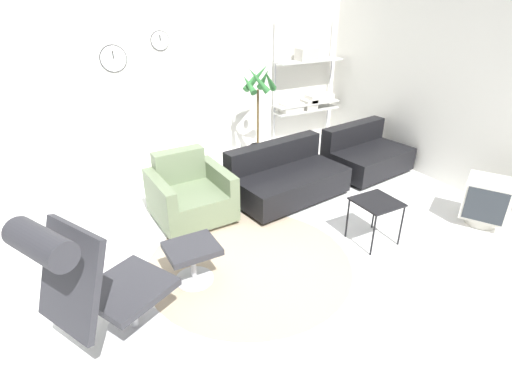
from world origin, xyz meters
TOP-DOWN VIEW (x-y plane):
  - ground_plane at (0.00, 0.00)m, footprint 12.00×12.00m
  - wall_back at (-0.00, 2.81)m, footprint 12.00×0.09m
  - wall_right at (3.31, 0.00)m, footprint 0.06×12.00m
  - round_rug at (-0.00, -0.12)m, footprint 2.04×2.04m
  - lounge_chair at (-1.46, -0.55)m, footprint 1.06×0.89m
  - ottoman at (-0.57, -0.10)m, footprint 0.47×0.40m
  - armchair_red at (-0.18, 1.01)m, footprint 0.88×0.86m
  - couch_low at (1.11, 0.94)m, footprint 1.56×1.01m
  - couch_second at (2.58, 1.05)m, footprint 1.27×0.97m
  - side_table at (1.36, -0.41)m, footprint 0.43×0.43m
  - crt_television at (2.73, -0.76)m, footprint 0.62×0.62m
  - potted_plant at (1.37, 2.14)m, footprint 0.54×0.57m
  - shelf_unit at (2.55, 2.58)m, footprint 1.21×0.28m

SIDE VIEW (x-z plane):
  - ground_plane at x=0.00m, z-range 0.00..0.00m
  - round_rug at x=0.00m, z-range 0.00..0.01m
  - couch_low at x=1.11m, z-range -0.09..0.59m
  - couch_second at x=2.58m, z-range -0.09..0.59m
  - armchair_red at x=-0.18m, z-range -0.10..0.67m
  - ottoman at x=-0.57m, z-range 0.09..0.48m
  - crt_television at x=2.73m, z-range 0.02..0.58m
  - side_table at x=1.36m, z-range 0.19..0.68m
  - lounge_chair at x=-1.46m, z-range 0.10..1.30m
  - potted_plant at x=1.37m, z-range 0.04..1.55m
  - shelf_unit at x=2.55m, z-range -0.10..1.97m
  - wall_right at x=3.31m, z-range 0.00..2.80m
  - wall_back at x=0.00m, z-range 0.00..2.80m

